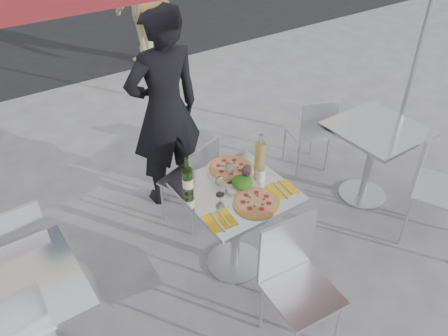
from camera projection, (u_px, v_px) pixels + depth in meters
ground at (235, 263)px, 3.48m from camera, size 80.00×80.00×0.00m
street_asphalt at (23, 35)px, 7.81m from camera, size 24.00×5.00×0.00m
main_table at (236, 213)px, 3.17m from camera, size 0.72×0.72×0.75m
side_table_left at (22, 313)px, 2.48m from camera, size 0.72×0.72×0.75m
side_table_right at (373, 148)px, 3.86m from camera, size 0.72×0.72×0.75m
chair_far at (195, 177)px, 3.60m from camera, size 0.48×0.49×0.82m
chair_near at (295, 274)px, 2.71m from camera, size 0.45×0.46×0.90m
side_chair_lfar at (14, 248)px, 2.87m from camera, size 0.45×0.46×0.93m
side_chair_rfar at (312, 129)px, 4.23m from camera, size 0.47×0.47×0.82m
side_chair_rnear at (434, 178)px, 3.40m from camera, size 0.62×0.62×1.02m
woman_diner at (165, 111)px, 3.66m from camera, size 0.67×0.45×1.80m
pedestrian_b at (136, 0)px, 6.26m from camera, size 0.76×1.25×1.88m
pizza_near at (256, 202)px, 2.92m from camera, size 0.32×0.32×0.02m
pizza_far at (230, 169)px, 3.22m from camera, size 0.36×0.36×0.03m
salad_plate at (242, 183)px, 3.05m from camera, size 0.22×0.22×0.09m
wine_bottle at (188, 180)px, 2.95m from camera, size 0.07×0.08×0.29m
carafe at (260, 155)px, 3.19m from camera, size 0.08×0.08×0.29m
sugar_shaker at (261, 174)px, 3.11m from camera, size 0.06×0.06×0.11m
wineglass_white_a at (220, 182)px, 2.94m from camera, size 0.07×0.07×0.16m
wineglass_white_b at (229, 168)px, 3.07m from camera, size 0.07×0.07×0.16m
wineglass_red_a at (247, 171)px, 3.04m from camera, size 0.07×0.07×0.16m
wineglass_red_b at (246, 172)px, 3.03m from camera, size 0.07×0.07×0.16m
napkin_left at (220, 220)px, 2.79m from camera, size 0.20×0.20×0.01m
napkin_right at (282, 189)px, 3.05m from camera, size 0.20×0.20×0.01m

